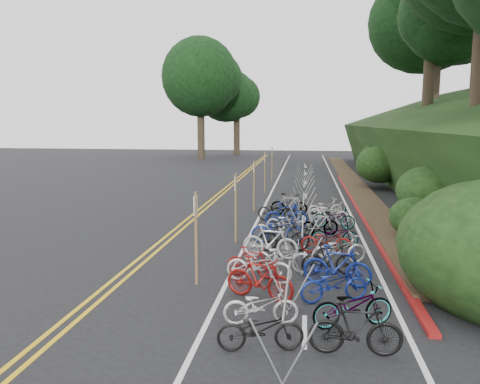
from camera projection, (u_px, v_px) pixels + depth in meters
name	position (u px, v px, depth m)	size (l,w,h in m)	color
ground	(184.00, 290.00, 12.11)	(120.00, 120.00, 0.00)	black
road_markings	(252.00, 215.00, 21.90)	(7.47, 80.00, 0.01)	gold
red_curb	(359.00, 209.00, 23.06)	(0.25, 28.00, 0.10)	maroon
embankment	(469.00, 151.00, 28.58)	(14.30, 48.14, 9.11)	black
bike_rack_front	(287.00, 300.00, 9.15)	(1.14, 3.34, 1.16)	gray
bike_racks_rest	(304.00, 189.00, 24.29)	(1.14, 23.00, 1.17)	gray
signpost_near	(196.00, 232.00, 12.33)	(0.08, 0.40, 2.51)	brown
signposts_rest	(260.00, 175.00, 25.52)	(0.08, 18.40, 2.50)	brown
bike_front	(251.00, 262.00, 13.05)	(1.46, 0.41, 0.87)	maroon
bike_valet	(303.00, 241.00, 15.12)	(3.48, 14.81, 1.10)	black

